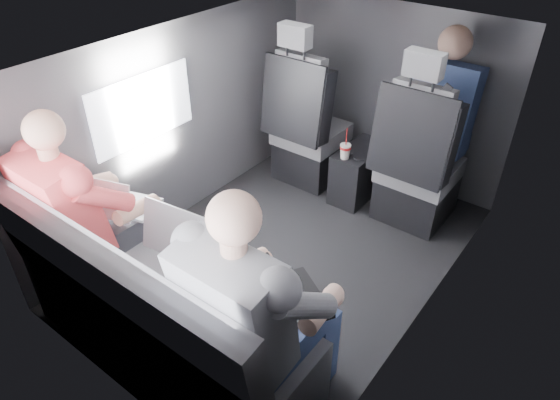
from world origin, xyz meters
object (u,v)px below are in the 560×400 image
Objects in this scene: front_seat_left at (307,134)px; center_console at (358,172)px; front_seat_right at (416,171)px; rear_bench at (159,321)px; laptop_silver at (194,236)px; laptop_black at (288,298)px; passenger_rear_right at (258,312)px; passenger_front_right at (442,109)px; laptop_white at (121,203)px; soda_cup at (345,151)px; passenger_rear_left at (89,214)px.

front_seat_left is 2.64× the size of center_console.
front_seat_right is 0.79× the size of rear_bench.
laptop_silver is 0.97× the size of laptop_black.
rear_bench is at bearing -170.29° from passenger_rear_right.
front_seat_left is 1.01m from passenger_front_right.
front_seat_left is at bearing -164.14° from passenger_front_right.
front_seat_right is 2.64× the size of center_console.
rear_bench is 0.68m from laptop_white.
front_seat_left is at bearing 161.11° from soda_cup.
passenger_rear_left is at bearing -102.43° from laptop_white.
passenger_rear_left is (-1.02, -1.81, 0.24)m from front_seat_right.
passenger_front_right is (0.48, 0.40, 0.30)m from soda_cup.
laptop_black is (1.04, -1.66, 0.23)m from front_seat_left.
passenger_rear_right is at bearing -8.84° from laptop_white.
soda_cup is 0.19× the size of passenger_rear_left.
center_console is 0.38× the size of passenger_rear_left.
passenger_rear_left reaches higher than laptop_silver.
soda_cup is 0.18× the size of passenger_rear_right.
rear_bench is (-0.45, -1.90, -0.09)m from front_seat_right.
passenger_rear_right reaches higher than front_seat_right.
rear_bench is 0.44m from laptop_silver.
front_seat_left is 0.45m from soda_cup.
front_seat_left is at bearing 86.16° from passenger_rear_left.
front_seat_left is 2.08m from passenger_rear_right.
passenger_front_right is (-0.09, 2.07, 0.11)m from passenger_rear_right.
passenger_front_right is at bearing 75.77° from laptop_silver.
laptop_white is 0.41× the size of passenger_front_right.
laptop_white is at bearing -176.66° from laptop_silver.
passenger_rear_right is (1.09, -0.17, 0.02)m from laptop_white.
soda_cup reaches higher than center_console.
front_seat_left is 1.00× the size of front_seat_right.
laptop_silver is (0.43, -1.61, 0.24)m from front_seat_left.
passenger_rear_left is at bearing -160.31° from laptop_silver.
front_seat_left is 1.68m from laptop_silver.
front_seat_right is (0.90, 0.00, 0.00)m from front_seat_left.
passenger_rear_right is (0.10, -1.81, 0.25)m from front_seat_right.
passenger_rear_left reaches higher than laptop_black.
passenger_rear_right reaches higher than soda_cup.
front_seat_right reaches higher than center_console.
passenger_rear_right is 1.44× the size of passenger_front_right.
front_seat_left reaches higher than laptop_white.
rear_bench reaches higher than soda_cup.
soda_cup is 1.59m from laptop_white.
passenger_front_right is at bearing 25.48° from center_console.
rear_bench is at bearing -76.69° from front_seat_left.
center_console is 1.98m from passenger_rear_right.
laptop_silver is (0.52, 0.03, 0.01)m from laptop_white.
laptop_silver is at bearing 19.69° from passenger_rear_left.
laptop_white is at bearing -107.66° from center_console.
laptop_black is (1.13, -0.02, 0.00)m from laptop_white.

